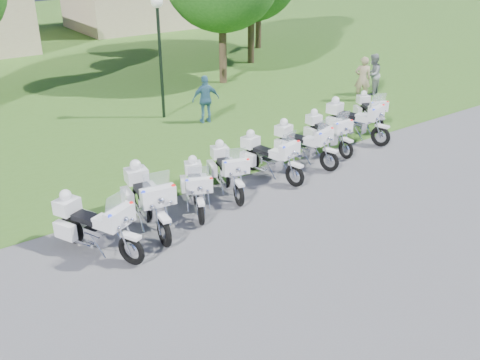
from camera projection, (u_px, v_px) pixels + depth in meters
ground at (297, 221)px, 13.52m from camera, size 100.00×100.00×0.00m
grass_lawn at (12, 48)px, 33.40m from camera, size 100.00×48.00×0.01m
motorcycle_0 at (94, 224)px, 11.97m from camera, size 1.47×2.33×1.68m
motorcycle_1 at (148, 198)px, 13.05m from camera, size 1.09×2.63×1.77m
motorcycle_2 at (196, 186)px, 13.96m from camera, size 1.28×2.04×1.47m
motorcycle_3 at (228, 169)px, 14.87m from camera, size 1.17×2.25×1.55m
motorcycle_4 at (269, 156)px, 15.72m from camera, size 1.05×2.34×1.58m
motorcycle_5 at (303, 143)px, 16.67m from camera, size 1.14×2.34×1.60m
motorcycle_6 at (327, 132)px, 17.71m from camera, size 0.79×2.24×1.51m
motorcycle_7 at (354, 120)px, 18.58m from camera, size 1.20×2.49×1.70m
motorcycle_8 at (370, 110)px, 19.91m from camera, size 1.24×2.00×1.44m
lamp_post at (159, 28)px, 19.62m from camera, size 0.44×0.44×4.58m
bystander_a at (363, 79)px, 22.78m from camera, size 0.82×0.78×1.88m
bystander_b at (373, 75)px, 23.63m from camera, size 1.08×0.99×1.81m
bystander_c at (206, 99)px, 20.13m from camera, size 1.14×0.70×1.81m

